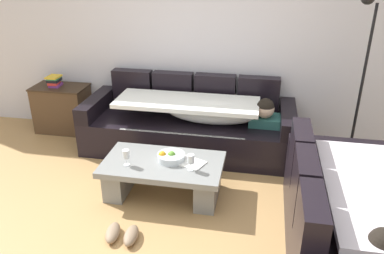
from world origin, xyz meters
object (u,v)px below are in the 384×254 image
coffee_table (163,174)px  fruit_bowl (171,157)px  couch_along_wall (192,125)px  open_magazine (190,163)px  couch_near_window (347,223)px  book_stack_on_cabinet (54,81)px  wine_glass_near_right (191,159)px  side_cabinet (63,108)px  wine_glass_near_left (126,155)px  floor_lamp (360,71)px  pair_of_shoes (122,234)px

coffee_table → fruit_bowl: 0.20m
couch_along_wall → fruit_bowl: couch_along_wall is taller
open_magazine → couch_along_wall: bearing=122.1°
couch_near_window → open_magazine: 1.52m
fruit_bowl → book_stack_on_cabinet: (-1.89, 1.23, 0.30)m
wine_glass_near_right → open_magazine: 0.17m
couch_near_window → wine_glass_near_right: (-1.36, 0.50, 0.16)m
side_cabinet → book_stack_on_cabinet: (-0.06, -0.00, 0.39)m
couch_along_wall → wine_glass_near_left: size_ratio=15.41×
coffee_table → side_cabinet: side_cabinet is taller
side_cabinet → floor_lamp: bearing=-3.2°
open_magazine → floor_lamp: (1.67, 1.04, 0.73)m
couch_near_window → fruit_bowl: bearing=67.9°
fruit_bowl → pair_of_shoes: fruit_bowl is taller
coffee_table → wine_glass_near_right: 0.41m
wine_glass_near_left → pair_of_shoes: bearing=-76.7°
coffee_table → fruit_bowl: (0.07, 0.05, 0.18)m
wine_glass_near_left → book_stack_on_cabinet: book_stack_on_cabinet is taller
couch_near_window → pair_of_shoes: bearing=94.1°
couch_near_window → floor_lamp: floor_lamp is taller
coffee_table → open_magazine: open_magazine is taller
wine_glass_near_left → wine_glass_near_right: size_ratio=1.00×
open_magazine → floor_lamp: floor_lamp is taller
wine_glass_near_right → book_stack_on_cabinet: (-2.12, 1.38, 0.22)m
couch_near_window → coffee_table: size_ratio=1.64×
couch_along_wall → coffee_table: 1.06m
coffee_table → floor_lamp: bearing=28.8°
wine_glass_near_left → coffee_table: bearing=21.1°
couch_near_window → fruit_bowl: size_ratio=7.04×
wine_glass_near_left → side_cabinet: side_cabinet is taller
couch_near_window → open_magazine: (-1.39, 0.63, 0.05)m
coffee_table → wine_glass_near_left: 0.44m
open_magazine → floor_lamp: bearing=54.5°
fruit_bowl → wine_glass_near_right: size_ratio=1.69×
open_magazine → couch_near_window: bearing=-1.7°
couch_near_window → book_stack_on_cabinet: couch_near_window is taller
floor_lamp → open_magazine: bearing=-148.1°
couch_along_wall → pair_of_shoes: bearing=-99.2°
wine_glass_near_left → floor_lamp: (2.28, 1.20, 0.62)m
side_cabinet → pair_of_shoes: size_ratio=2.23×
couch_near_window → pair_of_shoes: couch_near_window is taller
couch_along_wall → coffee_table: couch_along_wall is taller
book_stack_on_cabinet → open_magazine: bearing=-30.8°
open_magazine → coffee_table: bearing=-152.0°
wine_glass_near_left → book_stack_on_cabinet: bearing=136.7°
book_stack_on_cabinet → pair_of_shoes: bearing=-50.9°
coffee_table → fruit_bowl: fruit_bowl is taller
wine_glass_near_left → open_magazine: wine_glass_near_left is taller
couch_along_wall → wine_glass_near_right: 1.19m
fruit_bowl → open_magazine: bearing=-5.9°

